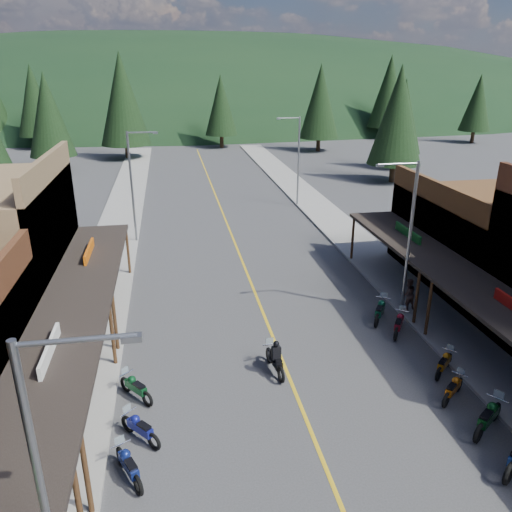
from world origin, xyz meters
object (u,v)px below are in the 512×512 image
streetlight_3 (297,157)px  pine_9 (403,116)px  pine_5 (389,91)px  rider_on_bike (275,359)px  streetlight_1 (134,182)px  pine_2 (123,99)px  pine_4 (320,101)px  bike_west_9 (136,387)px  streetlight_2 (407,233)px  bike_east_7 (489,416)px  bike_west_7 (129,464)px  bike_west_8 (140,427)px  streetlight_0 (52,503)px  bike_east_10 (399,323)px  pine_3 (221,105)px  pine_6 (478,103)px  bike_east_9 (444,362)px  pedestrian_east_b (408,294)px  pine_1 (34,100)px  bike_east_11 (380,310)px  pine_10 (48,115)px  pine_11 (398,115)px

streetlight_3 → pine_9: 22.79m
pine_5 → rider_on_bike: pine_5 is taller
streetlight_1 → pine_2: (-3.05, 36.00, 3.53)m
pine_4 → bike_west_9: size_ratio=6.40×
streetlight_2 → bike_east_7: (-0.80, -8.91, -3.82)m
streetlight_1 → bike_west_7: (0.74, -22.99, -3.89)m
pine_9 → bike_west_8: size_ratio=5.49×
streetlight_1 → streetlight_2: 19.73m
streetlight_0 → bike_east_10: bearing=43.0°
pine_9 → pine_3: bearing=133.6°
pine_6 → bike_east_9: 73.22m
pedestrian_east_b → pine_1: bearing=-71.9°
pedestrian_east_b → bike_east_11: bearing=12.6°
pine_1 → rider_on_bike: pine_1 is taller
bike_east_9 → bike_east_11: size_ratio=0.85×
streetlight_0 → bike_east_10: (13.02, 12.13, -3.88)m
pine_4 → bike_east_10: size_ratio=6.13×
pine_4 → bike_east_9: bearing=-101.4°
streetlight_0 → rider_on_bike: 12.45m
pine_5 → streetlight_3: bearing=-122.8°
pine_4 → pine_10: pine_4 is taller
bike_east_7 → rider_on_bike: 8.24m
bike_east_7 → bike_west_8: bearing=-133.6°
pine_5 → pedestrian_east_b: 69.42m
streetlight_1 → pine_6: (52.95, 42.00, 2.02)m
pedestrian_east_b → rider_on_bike: bearing=19.2°
streetlight_1 → streetlight_3: size_ratio=1.00×
pine_11 → bike_east_10: pine_11 is taller
pine_4 → bike_west_7: 65.96m
streetlight_0 → bike_west_8: streetlight_0 is taller
pine_6 → pedestrian_east_b: size_ratio=6.42×
pine_1 → pedestrian_east_b: size_ratio=7.29×
bike_west_7 → bike_east_10: 14.19m
pine_2 → bike_west_7: 59.58m
pine_10 → pedestrian_east_b: (25.49, -41.77, -5.78)m
bike_east_10 → pine_1: bearing=150.0°
pine_3 → pine_10: pine_10 is taller
bike_east_9 → bike_east_11: bike_east_11 is taller
pine_9 → bike_west_9: pine_9 is taller
bike_east_9 → pine_2: bearing=154.0°
pine_2 → streetlight_2: bearing=-71.3°
pine_11 → pine_3: bearing=119.7°
pine_6 → bike_east_9: size_ratio=5.93×
pine_11 → rider_on_bike: size_ratio=5.64×
bike_west_7 → bike_east_11: 14.62m
bike_west_7 → rider_on_bike: (5.70, 4.94, 0.08)m
pine_2 → pine_4: size_ratio=1.12×
bike_east_10 → rider_on_bike: rider_on_bike is taller
pine_2 → bike_east_9: size_ratio=7.55×
bike_west_8 → bike_east_7: bike_east_7 is taller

